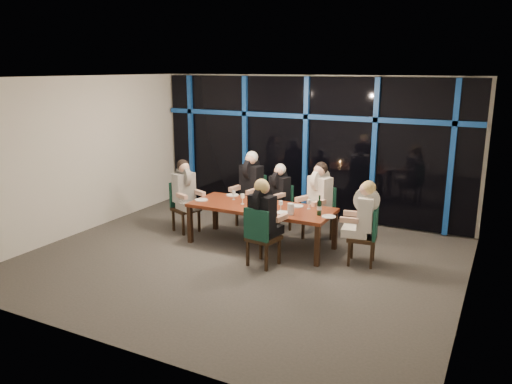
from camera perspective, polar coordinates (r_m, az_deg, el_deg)
room at (r=7.94m, az=-1.99°, el=5.90°), size 7.04×7.00×3.02m
window_wall at (r=10.63m, az=5.84°, el=5.33°), size 6.86×0.43×2.94m
dining_table at (r=8.91m, az=0.59°, el=-2.02°), size 2.60×1.00×0.75m
chair_far_left at (r=10.16m, az=-0.36°, el=-0.57°), size 0.56×0.56×1.04m
chair_far_mid at (r=9.85m, az=2.85°, el=-1.50°), size 0.52×0.52×0.92m
chair_far_right at (r=9.40m, az=7.44°, el=-2.04°), size 0.61×0.61×1.01m
chair_end_left at (r=9.91m, az=-8.31°, el=-1.33°), size 0.59×0.59×0.98m
chair_end_right at (r=8.31m, az=12.65°, el=-4.62°), size 0.51×0.51×0.96m
chair_near_mid at (r=8.02m, az=0.50°, el=-4.84°), size 0.52×0.52×0.99m
diner_far_left at (r=10.00m, az=-0.67°, el=1.61°), size 0.56×0.69×1.02m
diner_far_mid at (r=9.70m, az=2.58°, el=0.49°), size 0.53×0.62×0.89m
diner_far_right at (r=9.23m, az=7.16°, el=0.24°), size 0.62×0.69×0.98m
diner_end_left at (r=9.74m, az=-8.13°, el=0.76°), size 0.67×0.61×0.95m
diner_end_right at (r=8.21m, az=12.22°, el=-2.05°), size 0.63×0.51×0.94m
diner_near_mid at (r=7.96m, az=0.86°, el=-2.00°), size 0.53×0.65×0.97m
plate_far_left at (r=9.62m, az=-2.70°, el=-0.35°), size 0.24×0.24×0.01m
plate_far_mid at (r=9.32m, az=0.33°, el=-0.82°), size 0.24×0.24×0.01m
plate_far_right at (r=8.89m, az=4.66°, el=-1.60°), size 0.24×0.24×0.01m
plate_end_left at (r=9.32m, az=-6.26°, el=-0.89°), size 0.24×0.24×0.01m
plate_end_right at (r=8.33m, az=8.19°, el=-2.77°), size 0.24×0.24×0.01m
plate_near_mid at (r=8.47m, az=3.06°, el=-2.38°), size 0.24×0.24×0.01m
wine_bottle at (r=8.37m, az=7.24°, el=-1.78°), size 0.08×0.08×0.34m
water_pitcher at (r=8.37m, az=3.97°, el=-1.96°), size 0.12×0.10×0.19m
tea_light at (r=8.65m, az=-0.24°, el=-1.95°), size 0.05×0.05×0.03m
wine_glass_a at (r=8.98m, az=-1.55°, el=-0.54°), size 0.07×0.07×0.19m
wine_glass_b at (r=8.90m, az=0.86°, el=-0.77°), size 0.06×0.06×0.17m
wine_glass_c at (r=8.59m, az=2.86°, el=-1.32°), size 0.07×0.07×0.17m
wine_glass_d at (r=9.30m, az=-2.56°, el=-0.14°), size 0.06×0.06×0.17m
wine_glass_e at (r=8.73m, az=6.08°, el=-1.15°), size 0.06×0.06×0.17m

